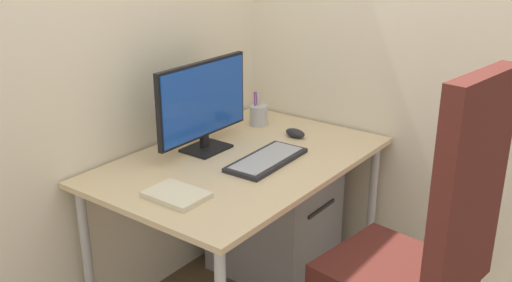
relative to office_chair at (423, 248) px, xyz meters
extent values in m
cube|color=#D1B78C|center=(0.05, 0.86, 0.10)|extent=(1.27, 0.84, 0.02)
cylinder|color=#B2B5BA|center=(0.63, 0.49, -0.27)|extent=(0.04, 0.04, 0.71)
cylinder|color=#B2B5BA|center=(-0.53, 1.22, -0.27)|extent=(0.04, 0.04, 0.71)
cylinder|color=#B2B5BA|center=(0.63, 1.22, -0.27)|extent=(0.04, 0.04, 0.71)
cube|color=#4C1E19|center=(0.01, 0.10, -0.18)|extent=(0.51, 0.53, 0.12)
cube|color=#4C1E19|center=(-0.02, -0.13, 0.27)|extent=(0.42, 0.12, 0.78)
cube|color=gray|center=(0.38, 0.91, -0.32)|extent=(0.46, 0.54, 0.60)
cube|color=#262628|center=(0.38, 0.64, -0.20)|extent=(0.23, 0.01, 0.02)
cube|color=black|center=(0.04, 1.05, 0.12)|extent=(0.20, 0.16, 0.01)
cube|color=black|center=(0.04, 1.06, 0.16)|extent=(0.04, 0.02, 0.07)
cube|color=black|center=(0.04, 1.06, 0.35)|extent=(0.55, 0.02, 0.34)
cube|color=#1947B2|center=(0.04, 1.05, 0.35)|extent=(0.52, 0.01, 0.31)
cube|color=black|center=(0.09, 0.75, 0.12)|extent=(0.41, 0.19, 0.02)
cube|color=#9EA0A5|center=(0.09, 0.75, 0.13)|extent=(0.37, 0.15, 0.00)
ellipsoid|color=black|center=(0.42, 0.82, 0.13)|extent=(0.07, 0.11, 0.04)
cylinder|color=#B2B5BA|center=(0.46, 1.07, 0.16)|extent=(0.09, 0.09, 0.10)
cylinder|color=#B2B5BA|center=(0.45, 1.07, 0.22)|extent=(0.02, 0.01, 0.12)
cylinder|color=#B2B5BA|center=(0.47, 1.07, 0.22)|extent=(0.02, 0.01, 0.12)
torus|color=black|center=(0.46, 1.07, 0.17)|extent=(0.04, 0.03, 0.01)
cylinder|color=purple|center=(0.45, 1.08, 0.22)|extent=(0.02, 0.01, 0.14)
cylinder|color=purple|center=(0.47, 1.08, 0.21)|extent=(0.02, 0.01, 0.14)
cube|color=beige|center=(-0.40, 0.81, 0.12)|extent=(0.16, 0.23, 0.02)
camera|label=1|loc=(-1.79, -0.60, 1.08)|focal=40.95mm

